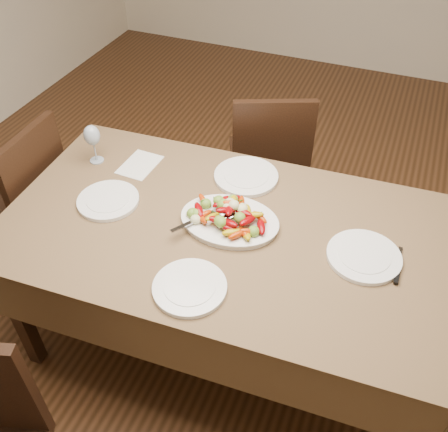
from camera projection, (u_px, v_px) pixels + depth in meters
floor at (253, 295)px, 2.74m from camera, size 6.00×6.00×0.00m
dining_table at (224, 287)px, 2.30m from camera, size 1.89×1.13×0.76m
chair_far at (267, 158)px, 2.89m from camera, size 0.55×0.55×0.95m
chair_left at (16, 205)px, 2.58m from camera, size 0.43×0.43×0.95m
serving_platter at (230, 222)px, 2.05m from camera, size 0.41×0.31×0.02m
roasted_vegetables at (230, 212)px, 2.01m from camera, size 0.34×0.24×0.09m
serving_spoon at (211, 218)px, 2.01m from camera, size 0.28×0.18×0.03m
plate_left at (108, 201)px, 2.15m from camera, size 0.27×0.27×0.02m
plate_right at (364, 257)px, 1.91m from camera, size 0.28×0.28×0.02m
plate_far at (246, 176)px, 2.28m from camera, size 0.29×0.29×0.02m
plate_near at (190, 288)px, 1.80m from camera, size 0.27×0.27×0.02m
wine_glass at (93, 143)px, 2.32m from camera, size 0.08×0.08×0.20m
menu_card at (140, 165)px, 2.36m from camera, size 0.16×0.22×0.00m
table_knife at (398, 267)px, 1.87m from camera, size 0.02×0.20×0.01m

